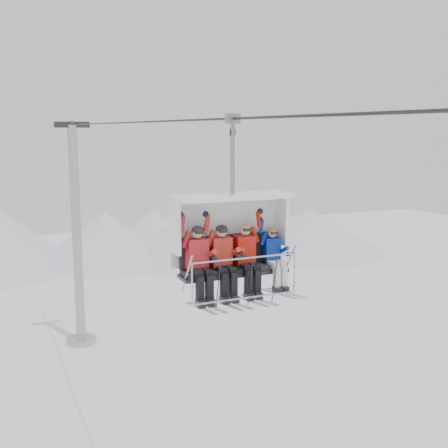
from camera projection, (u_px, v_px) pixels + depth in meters
name	position (u px, v px, depth m)	size (l,w,h in m)	color
ridgeline	(26.00, 241.00, 51.72)	(72.00, 21.00, 7.00)	silver
lift_tower_right	(78.00, 251.00, 33.75)	(2.00, 1.80, 13.48)	#A1A3A8
haul_cable	(224.00, 119.00, 12.62)	(0.06, 0.06, 50.00)	#2A2A2F
chairlift_carrier	(230.00, 233.00, 12.75)	(2.69, 1.17, 3.98)	black
skier_far_left	(199.00, 260.00, 12.21)	(0.46, 1.69, 1.80)	red
skier_center_left	(223.00, 258.00, 12.44)	(0.45, 1.69, 1.77)	red
skier_center_right	(246.00, 256.00, 12.67)	(0.45, 1.69, 1.76)	red
skier_far_right	(274.00, 256.00, 12.94)	(0.38, 1.69, 1.53)	navy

